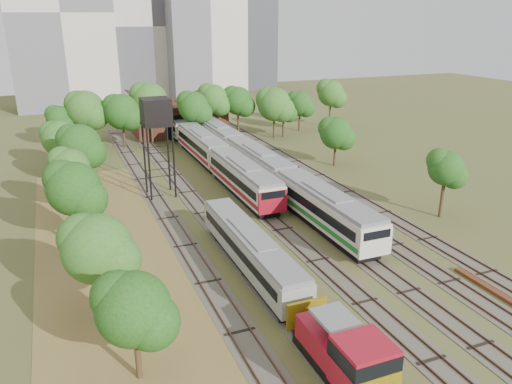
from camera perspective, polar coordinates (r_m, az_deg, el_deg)
name	(u,v)px	position (r m, az deg, el deg)	size (l,w,h in m)	color
ground	(357,273)	(42.97, 11.51, -9.04)	(240.00, 240.00, 0.00)	#475123
dry_grass_patch	(124,269)	(44.12, -14.90, -8.51)	(14.00, 60.00, 0.04)	brown
tracks	(244,185)	(63.20, -1.43, 0.82)	(24.60, 80.00, 0.19)	#4C473D
railcar_red_set	(221,160)	(66.74, -4.07, 3.65)	(3.22, 34.58, 3.98)	black
railcar_green_set	(259,164)	(64.81, 0.30, 3.22)	(3.22, 52.07, 3.99)	black
railcar_rear	(173,124)	(92.39, -9.43, 7.72)	(2.84, 16.08, 3.51)	black
shunter_locomotive	(346,355)	(30.51, 10.28, -17.89)	(2.92, 8.10, 3.83)	black
old_grey_coach	(251,250)	(41.92, -0.62, -6.61)	(2.68, 18.00, 3.30)	black
water_tower	(156,114)	(58.32, -11.36, 8.71)	(3.34, 3.34, 11.53)	black
rail_pile_near	(497,293)	(43.18, 25.88, -10.39)	(0.57, 8.53, 0.28)	brown
rail_pile_far	(331,191)	(61.24, 8.55, 0.08)	(0.54, 8.57, 0.28)	brown
maintenance_shed	(178,117)	(93.04, -8.96, 8.49)	(16.45, 11.55, 7.58)	#331D12
tree_band_left	(76,170)	(55.05, -19.88, 2.40)	(7.15, 63.32, 8.37)	#382616
tree_band_far	(200,104)	(86.19, -6.37, 9.97)	(50.00, 11.23, 10.03)	#382616
tree_band_right	(336,131)	(71.94, 9.17, 6.91)	(5.10, 44.03, 7.25)	#382616
tower_left	(59,13)	(126.11, -21.61, 18.52)	(22.00, 16.00, 42.00)	beige
tower_centre	(146,26)	(133.21, -12.49, 18.05)	(20.00, 18.00, 36.00)	beige
tower_right	(200,0)	(128.20, -6.36, 21.02)	(18.00, 16.00, 48.00)	beige
tower_far_right	(251,39)	(151.81, -0.60, 17.09)	(12.00, 12.00, 28.00)	#3C3D43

